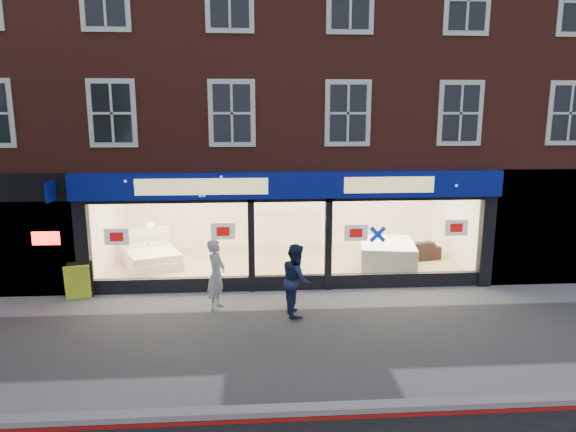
{
  "coord_description": "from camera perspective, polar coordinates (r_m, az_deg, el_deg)",
  "views": [
    {
      "loc": [
        -1.0,
        -10.45,
        4.82
      ],
      "look_at": [
        -0.09,
        2.5,
        2.2
      ],
      "focal_mm": 32.0,
      "sensor_mm": 36.0,
      "label": 1
    }
  ],
  "objects": [
    {
      "name": "ground",
      "position": [
        11.55,
        1.37,
        -13.24
      ],
      "size": [
        120.0,
        120.0,
        0.0
      ],
      "primitive_type": "plane",
      "color": "gray",
      "rests_on": "ground"
    },
    {
      "name": "kerb_line",
      "position": [
        8.84,
        3.38,
        -21.59
      ],
      "size": [
        60.0,
        0.1,
        0.01
      ],
      "primitive_type": "cube",
      "color": "#8C0A07",
      "rests_on": "ground"
    },
    {
      "name": "kerb_stone",
      "position": [
        8.98,
        3.21,
        -20.61
      ],
      "size": [
        60.0,
        0.25,
        0.12
      ],
      "primitive_type": "cube",
      "color": "gray",
      "rests_on": "ground"
    },
    {
      "name": "showroom_floor",
      "position": [
        16.44,
        -0.35,
        -5.44
      ],
      "size": [
        11.0,
        4.5,
        0.1
      ],
      "primitive_type": "cube",
      "color": "tan",
      "rests_on": "ground"
    },
    {
      "name": "building",
      "position": [
        17.51,
        -0.8,
        17.5
      ],
      "size": [
        19.0,
        8.26,
        10.3
      ],
      "color": "maroon",
      "rests_on": "ground"
    },
    {
      "name": "display_bed",
      "position": [
        16.59,
        -14.9,
        -4.41
      ],
      "size": [
        2.15,
        2.34,
        1.06
      ],
      "rotation": [
        0.0,
        0.0,
        0.4
      ],
      "color": "silver",
      "rests_on": "showroom_floor"
    },
    {
      "name": "bedside_table",
      "position": [
        17.82,
        -14.9,
        -3.41
      ],
      "size": [
        0.53,
        0.53,
        0.55
      ],
      "primitive_type": "cube",
      "rotation": [
        0.0,
        0.0,
        0.2
      ],
      "color": "brown",
      "rests_on": "showroom_floor"
    },
    {
      "name": "mattress_stack",
      "position": [
        16.15,
        10.89,
        -4.27
      ],
      "size": [
        1.96,
        2.31,
        0.81
      ],
      "rotation": [
        0.0,
        0.0,
        -0.18
      ],
      "color": "silver",
      "rests_on": "showroom_floor"
    },
    {
      "name": "sofa",
      "position": [
        17.23,
        13.01,
        -3.7
      ],
      "size": [
        2.23,
        1.21,
        0.62
      ],
      "primitive_type": "imported",
      "rotation": [
        0.0,
        0.0,
        3.33
      ],
      "color": "black",
      "rests_on": "showroom_floor"
    },
    {
      "name": "a_board",
      "position": [
        14.57,
        -22.21,
        -6.73
      ],
      "size": [
        0.72,
        0.55,
        0.98
      ],
      "primitive_type": "cube",
      "rotation": [
        0.0,
        0.0,
        0.24
      ],
      "color": "#CDDF27",
      "rests_on": "ground"
    },
    {
      "name": "pedestrian_grey",
      "position": [
        12.88,
        -7.97,
        -6.47
      ],
      "size": [
        0.59,
        0.74,
        1.77
      ],
      "primitive_type": "imported",
      "rotation": [
        0.0,
        0.0,
        1.29
      ],
      "color": "#ABAEB3",
      "rests_on": "ground"
    },
    {
      "name": "pedestrian_blue",
      "position": [
        12.42,
        0.92,
        -7.07
      ],
      "size": [
        0.73,
        0.91,
        1.76
      ],
      "primitive_type": "imported",
      "rotation": [
        0.0,
        0.0,
        1.65
      ],
      "color": "#192346",
      "rests_on": "ground"
    }
  ]
}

